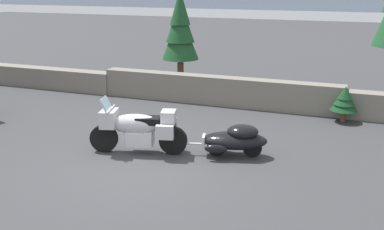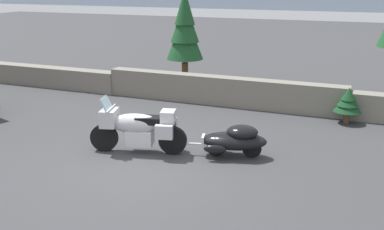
% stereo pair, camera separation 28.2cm
% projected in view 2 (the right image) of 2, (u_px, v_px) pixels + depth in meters
% --- Properties ---
extents(ground_plane, '(80.00, 80.00, 0.00)m').
position_uv_depth(ground_plane, '(140.00, 165.00, 9.87)').
color(ground_plane, '#38383A').
extents(stone_guard_wall, '(24.00, 0.58, 0.93)m').
position_uv_depth(stone_guard_wall, '(222.00, 92.00, 14.61)').
color(stone_guard_wall, slate).
rests_on(stone_guard_wall, ground).
extents(touring_motorcycle, '(2.26, 1.11, 1.33)m').
position_uv_depth(touring_motorcycle, '(138.00, 127.00, 10.46)').
color(touring_motorcycle, black).
rests_on(touring_motorcycle, ground).
extents(car_shaped_trailer, '(2.22, 1.08, 0.76)m').
position_uv_depth(car_shaped_trailer, '(234.00, 140.00, 10.26)').
color(car_shaped_trailer, black).
rests_on(car_shaped_trailer, ground).
extents(pine_tree_secondary, '(1.32, 1.32, 3.68)m').
position_uv_depth(pine_tree_secondary, '(185.00, 28.00, 15.86)').
color(pine_tree_secondary, brown).
rests_on(pine_tree_secondary, ground).
extents(pine_sapling_near, '(0.77, 0.77, 1.04)m').
position_uv_depth(pine_sapling_near, '(348.00, 101.00, 12.65)').
color(pine_sapling_near, brown).
rests_on(pine_sapling_near, ground).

